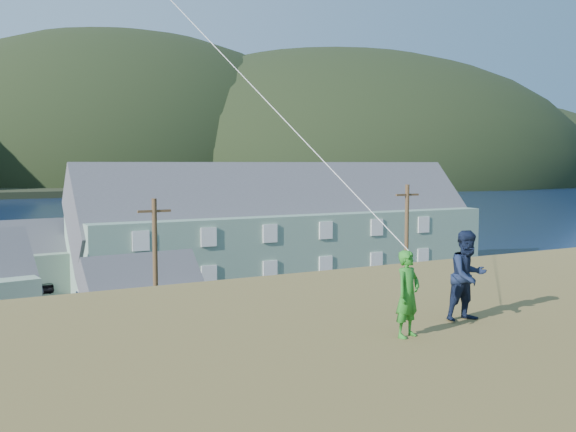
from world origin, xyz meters
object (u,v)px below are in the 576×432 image
object	(u,v)px
shed_palegreen_far	(34,259)
kite_flyer_navy	(468,276)
shed_white	(143,296)
lodge	(286,227)
kite_flyer_green	(408,294)

from	to	relation	value
shed_palegreen_far	kite_flyer_navy	xyz separation A→B (m)	(3.11, -44.97, 5.42)
kite_flyer_navy	shed_white	bearing A→B (deg)	89.04
lodge	kite_flyer_navy	distance (m)	42.97
shed_palegreen_far	kite_flyer_green	distance (m)	45.70
shed_white	lodge	bearing A→B (deg)	29.49
kite_flyer_green	kite_flyer_navy	xyz separation A→B (m)	(1.80, 0.40, 0.12)
shed_white	kite_flyer_navy	xyz separation A→B (m)	(-1.35, -28.98, 5.89)
lodge	kite_flyer_navy	world-z (taller)	lodge
kite_flyer_green	shed_white	bearing A→B (deg)	66.18
lodge	kite_flyer_green	bearing A→B (deg)	-114.75
kite_flyer_green	kite_flyer_navy	distance (m)	1.85
lodge	shed_white	xyz separation A→B (m)	(-15.36, -10.48, -2.60)
shed_white	shed_palegreen_far	bearing A→B (deg)	100.76
shed_palegreen_far	kite_flyer_green	world-z (taller)	kite_flyer_green
lodge	kite_flyer_green	size ratio (longest dim) A/B	22.89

